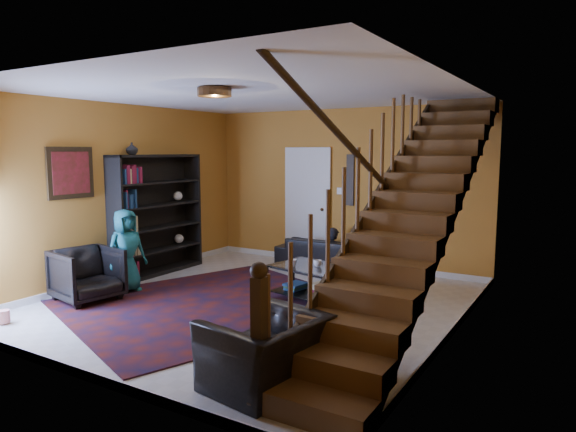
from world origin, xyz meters
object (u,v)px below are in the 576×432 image
Objects in this scene: armchair_left at (87,275)px; coffee_table at (320,282)px; bookshelf at (158,217)px; armchair_right at (266,353)px; sofa at (331,254)px.

coffee_table is at bearing -50.67° from armchair_left.
coffee_table is at bearing -2.76° from bookshelf.
armchair_left is at bearing -151.07° from coffee_table.
armchair_right is at bearing -73.04° from coffee_table.
armchair_left reaches higher than sofa.
armchair_left is (0.35, -1.70, -0.60)m from bookshelf.
bookshelf is 2.47× the size of armchair_left.
coffee_table is (0.74, -1.85, 0.02)m from sofa.
armchair_left is at bearing -95.96° from armchair_right.
armchair_left is at bearing 58.82° from sofa.
armchair_right reaches higher than sofa.
coffee_table is (-0.75, 2.46, -0.03)m from armchair_right.
coffee_table is (3.15, -0.15, -0.67)m from bookshelf.
armchair_right is 0.68× the size of coffee_table.
bookshelf is 4.74m from armchair_right.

